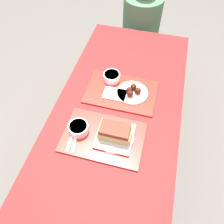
% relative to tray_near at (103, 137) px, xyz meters
% --- Properties ---
extents(ground_plane, '(12.00, 12.00, 0.00)m').
position_rel_tray_near_xyz_m(ground_plane, '(0.03, 0.14, -0.76)').
color(ground_plane, '#605B56').
extents(picnic_table, '(0.78, 1.86, 0.76)m').
position_rel_tray_near_xyz_m(picnic_table, '(0.03, 0.14, -0.10)').
color(picnic_table, maroon).
rests_on(picnic_table, ground_plane).
extents(picnic_bench_far, '(0.74, 0.28, 0.47)m').
position_rel_tray_near_xyz_m(picnic_bench_far, '(0.03, 1.29, -0.37)').
color(picnic_bench_far, maroon).
rests_on(picnic_bench_far, ground_plane).
extents(tray_near, '(0.45, 0.30, 0.01)m').
position_rel_tray_near_xyz_m(tray_near, '(0.00, 0.00, 0.00)').
color(tray_near, red).
rests_on(tray_near, picnic_table).
extents(tray_far, '(0.45, 0.30, 0.01)m').
position_rel_tray_near_xyz_m(tray_far, '(0.02, 0.35, 0.00)').
color(tray_far, red).
rests_on(tray_far, picnic_table).
extents(bowl_coleslaw_near, '(0.11, 0.11, 0.05)m').
position_rel_tray_near_xyz_m(bowl_coleslaw_near, '(-0.14, 0.00, 0.03)').
color(bowl_coleslaw_near, silver).
rests_on(bowl_coleslaw_near, tray_near).
extents(brisket_sandwich_plate, '(0.21, 0.21, 0.10)m').
position_rel_tray_near_xyz_m(brisket_sandwich_plate, '(0.06, 0.01, 0.05)').
color(brisket_sandwich_plate, beige).
rests_on(brisket_sandwich_plate, tray_near).
extents(plastic_fork_near, '(0.03, 0.17, 0.00)m').
position_rel_tray_near_xyz_m(plastic_fork_near, '(-0.17, -0.06, 0.01)').
color(plastic_fork_near, white).
rests_on(plastic_fork_near, tray_near).
extents(plastic_knife_near, '(0.04, 0.17, 0.00)m').
position_rel_tray_near_xyz_m(plastic_knife_near, '(-0.15, -0.06, 0.01)').
color(plastic_knife_near, white).
rests_on(plastic_knife_near, tray_near).
extents(condiment_packet, '(0.04, 0.03, 0.01)m').
position_rel_tray_near_xyz_m(condiment_packet, '(-0.02, 0.07, 0.01)').
color(condiment_packet, teal).
rests_on(condiment_packet, tray_near).
extents(bowl_coleslaw_far, '(0.11, 0.11, 0.05)m').
position_rel_tray_near_xyz_m(bowl_coleslaw_far, '(-0.07, 0.44, 0.03)').
color(bowl_coleslaw_far, silver).
rests_on(bowl_coleslaw_far, tray_far).
extents(wings_plate_far, '(0.20, 0.20, 0.05)m').
position_rel_tray_near_xyz_m(wings_plate_far, '(0.09, 0.36, 0.02)').
color(wings_plate_far, beige).
rests_on(wings_plate_far, tray_far).
extents(napkin_far, '(0.14, 0.10, 0.01)m').
position_rel_tray_near_xyz_m(napkin_far, '(-0.01, 0.32, 0.01)').
color(napkin_far, white).
rests_on(napkin_far, tray_far).
extents(person_seated_across, '(0.34, 0.34, 0.64)m').
position_rel_tray_near_xyz_m(person_seated_across, '(-0.00, 1.29, -0.03)').
color(person_seated_across, '#477051').
rests_on(person_seated_across, picnic_bench_far).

